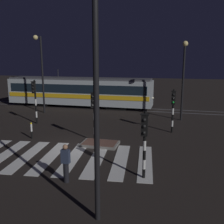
{
  "coord_description": "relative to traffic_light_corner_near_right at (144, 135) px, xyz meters",
  "views": [
    {
      "loc": [
        5.89,
        -13.63,
        5.22
      ],
      "look_at": [
        1.31,
        4.28,
        1.4
      ],
      "focal_mm": 40.88,
      "sensor_mm": 36.0,
      "label": 1
    }
  ],
  "objects": [
    {
      "name": "street_lamp_near_kerb",
      "position": [
        -1.09,
        -3.51,
        2.95
      ],
      "size": [
        0.44,
        1.21,
        7.94
      ],
      "color": "black",
      "rests_on": "ground"
    },
    {
      "name": "traffic_light_median_centre",
      "position": [
        -3.77,
        4.48,
        0.15
      ],
      "size": [
        0.36,
        0.42,
        3.29
      ],
      "color": "black",
      "rests_on": "ground"
    },
    {
      "name": "traffic_island",
      "position": [
        -3.22,
        3.89,
        -1.93
      ],
      "size": [
        2.27,
        1.45,
        0.18
      ],
      "color": "slate",
      "rests_on": "ground"
    },
    {
      "name": "traffic_light_corner_far_right",
      "position": [
        1.04,
        7.77,
        0.06
      ],
      "size": [
        0.36,
        0.42,
        3.15
      ],
      "color": "black",
      "rests_on": "ground"
    },
    {
      "name": "street_lamp_trackside_right",
      "position": [
        1.71,
        11.77,
        2.25
      ],
      "size": [
        0.44,
        1.21,
        6.67
      ],
      "color": "black",
      "rests_on": "ground"
    },
    {
      "name": "street_lamp_trackside_left",
      "position": [
        -11.45,
        11.67,
        2.65
      ],
      "size": [
        0.44,
        1.21,
        7.39
      ],
      "color": "black",
      "rests_on": "ground"
    },
    {
      "name": "pedestrian_waiting_at_kerb",
      "position": [
        -3.2,
        -1.12,
        -1.15
      ],
      "size": [
        0.36,
        0.24,
        1.71
      ],
      "color": "black",
      "rests_on": "ground"
    },
    {
      "name": "tram",
      "position": [
        -9.32,
        15.87,
        -0.27
      ],
      "size": [
        16.42,
        2.58,
        4.15
      ],
      "color": "#B2BCC1",
      "rests_on": "ground"
    },
    {
      "name": "crosswalk_zebra",
      "position": [
        -4.64,
        1.4,
        -2.01
      ],
      "size": [
        10.21,
        5.81,
        0.02
      ],
      "color": "silver",
      "rests_on": "ground"
    },
    {
      "name": "ground_plane",
      "position": [
        -4.64,
        3.1,
        -2.02
      ],
      "size": [
        120.0,
        120.0,
        0.0
      ],
      "primitive_type": "plane",
      "color": "black"
    },
    {
      "name": "bollard_island_edge",
      "position": [
        -8.04,
        4.04,
        -1.46
      ],
      "size": [
        0.12,
        0.12,
        1.11
      ],
      "color": "black",
      "rests_on": "ground"
    },
    {
      "name": "rail_near",
      "position": [
        -4.64,
        15.16,
        -2.01
      ],
      "size": [
        80.0,
        0.12,
        0.03
      ],
      "primitive_type": "cube",
      "color": "#59595E",
      "rests_on": "ground"
    },
    {
      "name": "traffic_light_corner_near_right",
      "position": [
        0.0,
        0.0,
        0.0
      ],
      "size": [
        0.36,
        0.42,
        3.07
      ],
      "color": "black",
      "rests_on": "ground"
    },
    {
      "name": "traffic_light_corner_far_left",
      "position": [
        -9.89,
        7.73,
        0.35
      ],
      "size": [
        0.36,
        0.42,
        3.6
      ],
      "color": "black",
      "rests_on": "ground"
    },
    {
      "name": "rail_far",
      "position": [
        -4.64,
        16.59,
        -2.01
      ],
      "size": [
        80.0,
        0.12,
        0.03
      ],
      "primitive_type": "cube",
      "color": "#59595E",
      "rests_on": "ground"
    }
  ]
}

